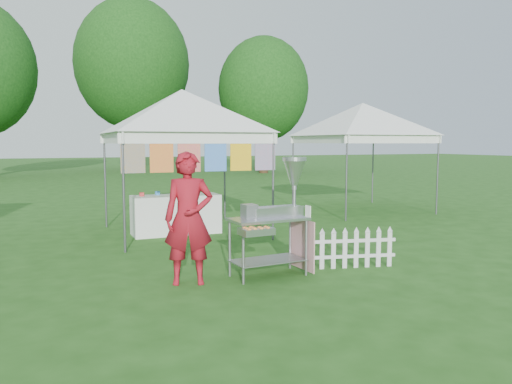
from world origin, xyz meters
name	(u,v)px	position (x,y,z in m)	size (l,w,h in m)	color
ground	(245,273)	(0.00, 0.00, 0.00)	(120.00, 120.00, 0.00)	#214E16
canopy_main	(182,90)	(0.00, 3.49, 2.99)	(4.24, 4.24, 3.45)	#59595E
canopy_right	(363,103)	(5.50, 5.00, 2.99)	(4.24, 4.24, 3.45)	#59595E
tree_mid	(132,64)	(3.00, 28.00, 7.14)	(7.60, 7.60, 11.52)	#3A2B15
tree_right	(264,89)	(10.00, 22.00, 5.18)	(5.60, 5.60, 8.42)	#3A2B15
donut_cart	(279,206)	(0.42, -0.28, 1.00)	(1.21, 0.91, 1.70)	gray
vendor	(189,218)	(-0.90, -0.22, 0.90)	(0.65, 0.43, 1.79)	maroon
picket_fence	(350,249)	(1.59, -0.37, 0.29)	(1.41, 0.36, 0.56)	silver
display_table	(176,214)	(-0.16, 3.52, 0.41)	(1.80, 0.70, 0.82)	white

